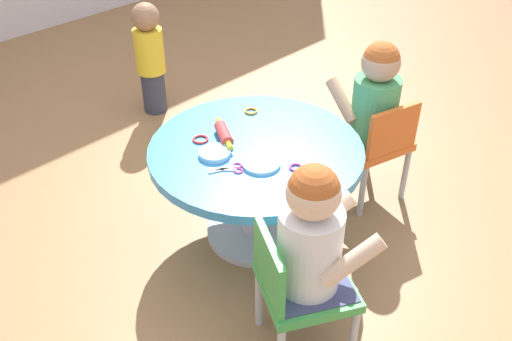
% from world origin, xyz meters
% --- Properties ---
extents(ground_plane, '(10.00, 10.00, 0.00)m').
position_xyz_m(ground_plane, '(0.00, 0.00, 0.00)').
color(ground_plane, '#9E7247').
extents(craft_table, '(0.88, 0.88, 0.47)m').
position_xyz_m(craft_table, '(0.00, 0.00, 0.36)').
color(craft_table, silver).
rests_on(craft_table, ground).
extents(child_chair_left, '(0.41, 0.41, 0.54)m').
position_xyz_m(child_chair_left, '(-0.34, -0.52, 0.31)').
color(child_chair_left, '#B7B7BC').
rests_on(child_chair_left, ground).
extents(seated_child_left, '(0.43, 0.40, 0.51)m').
position_xyz_m(seated_child_left, '(-0.30, -0.54, 0.53)').
color(seated_child_left, '#3F4772').
rests_on(seated_child_left, ground).
extents(child_chair_right, '(0.37, 0.37, 0.54)m').
position_xyz_m(child_chair_right, '(0.59, -0.20, 0.31)').
color(child_chair_right, '#B7B7BC').
rests_on(child_chair_right, ground).
extents(seated_child_right, '(0.35, 0.40, 0.51)m').
position_xyz_m(seated_child_right, '(0.60, -0.16, 0.53)').
color(seated_child_right, '#3F4772').
rests_on(seated_child_right, ground).
extents(toddler_standing, '(0.17, 0.17, 0.67)m').
position_xyz_m(toddler_standing, '(0.38, 1.24, 0.36)').
color(toddler_standing, '#33384C').
rests_on(toddler_standing, ground).
extents(rolling_pin, '(0.13, 0.21, 0.05)m').
position_xyz_m(rolling_pin, '(-0.05, 0.14, 0.50)').
color(rolling_pin, '#D83F3F').
rests_on(rolling_pin, craft_table).
extents(craft_scissors, '(0.14, 0.12, 0.01)m').
position_xyz_m(craft_scissors, '(-0.18, -0.04, 0.47)').
color(craft_scissors, silver).
rests_on(craft_scissors, craft_table).
extents(playdough_blob_0, '(0.15, 0.15, 0.01)m').
position_xyz_m(playdough_blob_0, '(-0.08, -0.10, 0.48)').
color(playdough_blob_0, '#8CCCF2').
rests_on(playdough_blob_0, craft_table).
extents(playdough_blob_1, '(0.13, 0.13, 0.02)m').
position_xyz_m(playdough_blob_1, '(-0.16, 0.08, 0.48)').
color(playdough_blob_1, '#8CCCF2').
rests_on(playdough_blob_1, craft_table).
extents(cookie_cutter_0, '(0.06, 0.06, 0.01)m').
position_xyz_m(cookie_cutter_0, '(0.19, 0.21, 0.48)').
color(cookie_cutter_0, orange).
rests_on(cookie_cutter_0, craft_table).
extents(cookie_cutter_1, '(0.07, 0.07, 0.01)m').
position_xyz_m(cookie_cutter_1, '(-0.12, 0.20, 0.48)').
color(cookie_cutter_1, red).
rests_on(cookie_cutter_1, craft_table).
extents(cookie_cutter_2, '(0.05, 0.05, 0.01)m').
position_xyz_m(cookie_cutter_2, '(0.06, -0.27, 0.48)').
color(cookie_cutter_2, '#D83FA5').
rests_on(cookie_cutter_2, craft_table).
extents(cookie_cutter_3, '(0.05, 0.05, 0.01)m').
position_xyz_m(cookie_cutter_3, '(-0.00, -0.22, 0.48)').
color(cookie_cutter_3, '#D83FA5').
rests_on(cookie_cutter_3, craft_table).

